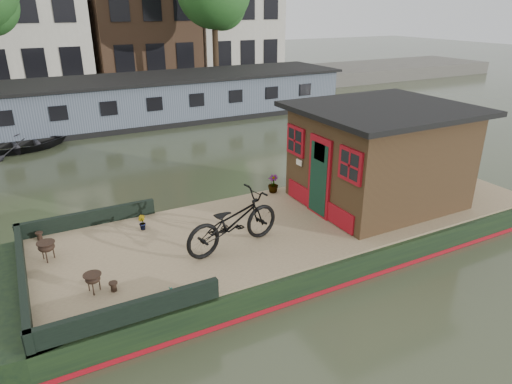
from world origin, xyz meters
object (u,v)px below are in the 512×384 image
brazier_rear (47,251)px  bicycle (233,222)px  brazier_front (93,283)px  cabin (379,155)px  dinghy (21,141)px

brazier_rear → bicycle: bearing=-19.5°
bicycle → brazier_front: 2.87m
bicycle → cabin: bearing=-93.8°
cabin → dinghy: bearing=123.9°
bicycle → dinghy: 12.52m
cabin → brazier_rear: (-7.64, 0.72, -1.03)m
cabin → bicycle: size_ratio=1.83×
cabin → brazier_front: (-7.03, -0.81, -1.05)m
cabin → brazier_front: size_ratio=11.24×
cabin → bicycle: (-4.21, -0.49, -0.65)m
cabin → dinghy: size_ratio=1.17×
brazier_front → cabin: bearing=6.6°
cabin → bicycle: 4.29m
brazier_rear → cabin: bearing=-5.4°
brazier_rear → dinghy: size_ratio=0.11×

